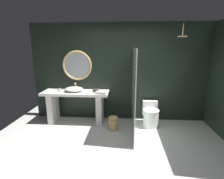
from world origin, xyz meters
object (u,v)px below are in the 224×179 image
object	(u,v)px
tumbler_cup	(60,90)
toilet	(151,115)
rain_shower_head	(182,35)
round_wall_mirror	(77,66)
waste_bin	(113,123)
tissue_box	(96,90)
vessel_sink	(74,89)
folded_hand_towel	(101,93)

from	to	relation	value
tumbler_cup	toilet	bearing A→B (deg)	-1.11
rain_shower_head	round_wall_mirror	bearing A→B (deg)	171.42
rain_shower_head	waste_bin	bearing A→B (deg)	-169.58
round_wall_mirror	rain_shower_head	bearing A→B (deg)	-8.58
tissue_box	waste_bin	world-z (taller)	tissue_box
vessel_sink	round_wall_mirror	size ratio (longest dim) A/B	0.60
tissue_box	folded_hand_towel	world-z (taller)	tissue_box
tissue_box	round_wall_mirror	bearing A→B (deg)	154.13
tissue_box	toilet	world-z (taller)	tissue_box
tissue_box	round_wall_mirror	world-z (taller)	round_wall_mirror
rain_shower_head	folded_hand_towel	world-z (taller)	rain_shower_head
tissue_box	round_wall_mirror	size ratio (longest dim) A/B	0.16
tumbler_cup	toilet	xyz separation A→B (m)	(2.38, -0.05, -0.62)
round_wall_mirror	waste_bin	world-z (taller)	round_wall_mirror
vessel_sink	tumbler_cup	distance (m)	0.38
round_wall_mirror	vessel_sink	bearing A→B (deg)	-97.43
round_wall_mirror	folded_hand_towel	bearing A→B (deg)	-33.22
folded_hand_towel	vessel_sink	bearing A→B (deg)	165.57
vessel_sink	folded_hand_towel	xyz separation A→B (m)	(0.74, -0.19, -0.03)
waste_bin	folded_hand_towel	xyz separation A→B (m)	(-0.31, 0.21, 0.70)
toilet	folded_hand_towel	xyz separation A→B (m)	(-1.26, -0.12, 0.61)
rain_shower_head	tissue_box	bearing A→B (deg)	176.43
waste_bin	folded_hand_towel	size ratio (longest dim) A/B	1.29
tissue_box	rain_shower_head	xyz separation A→B (m)	(2.03, -0.13, 1.35)
tumbler_cup	waste_bin	bearing A→B (deg)	-14.79
round_wall_mirror	toilet	bearing A→B (deg)	-9.78
tissue_box	tumbler_cup	bearing A→B (deg)	-178.06
tissue_box	round_wall_mirror	xyz separation A→B (m)	(-0.54, 0.26, 0.61)
tumbler_cup	round_wall_mirror	world-z (taller)	round_wall_mirror
tissue_box	waste_bin	size ratio (longest dim) A/B	0.37
vessel_sink	rain_shower_head	size ratio (longest dim) A/B	1.62
tumbler_cup	folded_hand_towel	world-z (taller)	tumbler_cup
toilet	tissue_box	bearing A→B (deg)	176.86
tumbler_cup	tissue_box	world-z (taller)	tumbler_cup
waste_bin	vessel_sink	bearing A→B (deg)	159.27
round_wall_mirror	tissue_box	bearing A→B (deg)	-25.87
tissue_box	rain_shower_head	distance (m)	2.44
vessel_sink	rain_shower_head	world-z (taller)	rain_shower_head
tissue_box	toilet	size ratio (longest dim) A/B	0.22
tissue_box	toilet	bearing A→B (deg)	-3.14
waste_bin	tissue_box	bearing A→B (deg)	139.59
rain_shower_head	waste_bin	xyz separation A→B (m)	(-1.54, -0.28, -2.06)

